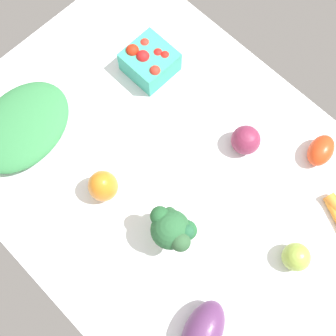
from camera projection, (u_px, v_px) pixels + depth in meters
The scene contains 9 objects.
tablecloth at pixel (168, 172), 102.18cm from camera, with size 104.00×76.00×2.00cm, color white.
roma_tomato at pixel (321, 150), 99.91cm from camera, with size 8.07×5.53×5.53cm, color #E3411A.
heirloom_tomato_green at pixel (296, 257), 91.81cm from camera, with size 6.11×6.11×6.11cm, color #92AE43.
berry_basket at pixel (149, 61), 106.49cm from camera, with size 11.19×11.19×7.90cm.
broccoli_head at pixel (172, 230), 89.07cm from camera, with size 10.82×8.67×12.02cm.
bell_pepper_orange at pixel (103, 186), 95.45cm from camera, with size 6.67×6.67×8.81cm, color orange.
eggplant at pixel (203, 332), 86.30cm from camera, with size 13.11×7.63×7.63cm, color #5C3161.
leafy_greens_clump at pixel (22, 126), 101.52cm from camera, with size 25.57×18.95×6.16cm, color #368448.
red_onion_near_basket at pixel (246, 140), 100.02cm from camera, with size 6.86×6.86×6.86cm, color #802847.
Camera 1 is at (-22.49, 22.61, 98.08)cm, focal length 46.23 mm.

